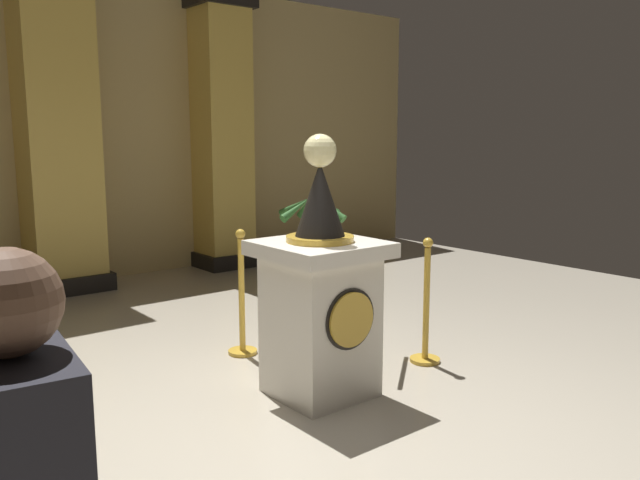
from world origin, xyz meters
The scene contains 9 objects.
ground_plane centered at (0.00, 0.00, 0.00)m, with size 11.58×11.58×0.00m, color #B2A893.
back_wall centered at (0.00, 4.92, 1.86)m, with size 11.58×0.16×3.73m, color tan.
pedestal_clock centered at (0.37, 0.26, 0.69)m, with size 0.77×0.77×1.80m.
stanchion_near centered at (1.43, 0.23, 0.35)m, with size 0.24×0.24×1.00m.
stanchion_far centered at (0.40, 1.31, 0.37)m, with size 0.24×0.24×1.04m.
velvet_rope centered at (0.91, 0.77, 0.79)m, with size 1.09×1.09×0.22m.
column_right centered at (2.15, 4.59, 1.78)m, with size 0.78×0.78×3.58m.
column_centre_rear centered at (0.00, 4.59, 1.78)m, with size 0.94×0.94×3.58m.
potted_palm_right centered at (2.28, 2.78, 0.40)m, with size 0.90×0.86×1.16m.
Camera 1 is at (-2.32, -3.07, 1.79)m, focal length 36.15 mm.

